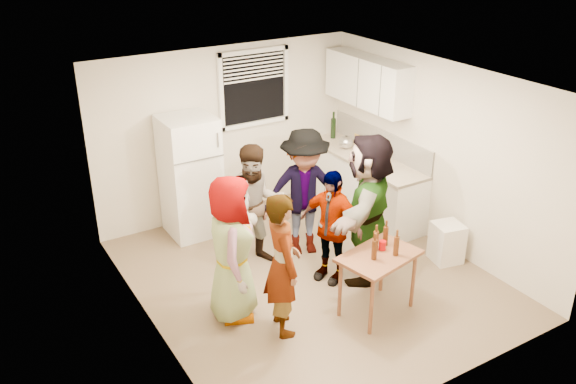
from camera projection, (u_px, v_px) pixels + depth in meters
room at (310, 277)px, 7.63m from camera, size 4.00×4.50×2.50m
window at (254, 88)px, 8.78m from camera, size 1.12×0.10×1.06m
refrigerator at (190, 177)px, 8.38m from camera, size 0.70×0.70×1.70m
counter_lower at (363, 185)px, 9.14m from camera, size 0.60×2.20×0.86m
countertop at (365, 157)px, 8.95m from camera, size 0.64×2.22×0.04m
backsplash at (381, 141)px, 9.00m from camera, size 0.03×2.20×0.36m
upper_cabinets at (367, 82)px, 8.72m from camera, size 0.34×1.60×0.70m
kettle at (346, 148)px, 9.23m from camera, size 0.32×0.30×0.21m
paper_towel at (378, 163)px, 8.68m from camera, size 0.12×0.12×0.27m
wine_bottle at (333, 138)px, 9.65m from camera, size 0.08×0.08×0.32m
beer_bottle_counter at (384, 170)px, 8.46m from camera, size 0.06×0.06×0.22m
blue_cup at (386, 170)px, 8.45m from camera, size 0.09×0.09×0.12m
picture_frame at (359, 140)px, 9.35m from camera, size 0.02×0.19×0.16m
trash_bin at (447, 243)px, 7.90m from camera, size 0.42×0.42×0.52m
serving_table at (375, 310)px, 7.00m from camera, size 0.98×0.76×0.74m
beer_bottle_table at (374, 259)px, 6.60m from camera, size 0.06×0.06×0.23m
red_cup at (382, 249)px, 6.79m from camera, size 0.08×0.08×0.11m
guest_grey at (235, 313)px, 6.94m from camera, size 1.89×1.47×0.54m
guest_stripe at (283, 327)px, 6.71m from camera, size 1.72×0.97×0.39m
guest_back_left at (258, 262)px, 7.96m from camera, size 1.15×1.76×0.61m
guest_back_right at (304, 250)px, 8.23m from camera, size 1.64×2.00×0.64m
guest_black at (329, 277)px, 7.63m from camera, size 1.67×1.35×0.35m
guest_orange at (364, 274)px, 7.70m from camera, size 2.54×2.56×0.55m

